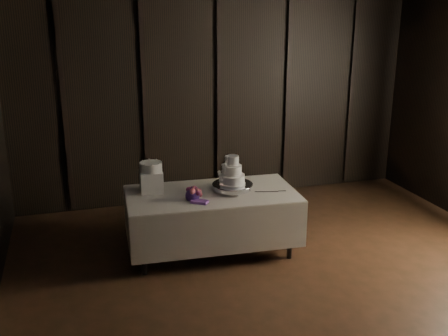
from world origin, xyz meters
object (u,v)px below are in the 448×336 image
at_px(small_cake, 151,167).
at_px(display_table, 212,220).
at_px(wedding_cake, 231,173).
at_px(bouquet, 193,194).
at_px(box_pedestal, 151,181).
at_px(cake_stand, 232,188).

bearing_deg(small_cake, display_table, -20.58).
height_order(display_table, wedding_cake, wedding_cake).
xyz_separation_m(wedding_cake, bouquet, (-0.49, -0.13, -0.16)).
distance_m(box_pedestal, small_cake, 0.18).
bearing_deg(display_table, bouquet, -145.47).
xyz_separation_m(wedding_cake, box_pedestal, (-0.89, 0.28, -0.10)).
xyz_separation_m(box_pedestal, small_cake, (0.00, -0.00, 0.18)).
xyz_separation_m(wedding_cake, small_cake, (-0.89, 0.28, 0.08)).
relative_size(display_table, box_pedestal, 7.87).
bearing_deg(bouquet, display_table, 31.27).
bearing_deg(display_table, box_pedestal, 162.69).
distance_m(display_table, small_cake, 0.96).
distance_m(wedding_cake, bouquet, 0.54).
distance_m(wedding_cake, box_pedestal, 0.94).
height_order(wedding_cake, box_pedestal, wedding_cake).
height_order(wedding_cake, small_cake, wedding_cake).
bearing_deg(wedding_cake, box_pedestal, 162.02).
bearing_deg(box_pedestal, small_cake, -90.00).
xyz_separation_m(cake_stand, wedding_cake, (-0.03, -0.01, 0.18)).
relative_size(cake_stand, wedding_cake, 1.40).
height_order(cake_stand, box_pedestal, box_pedestal).
xyz_separation_m(cake_stand, small_cake, (-0.91, 0.27, 0.26)).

